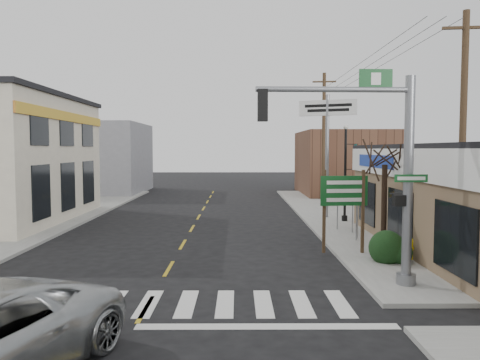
{
  "coord_description": "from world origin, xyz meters",
  "views": [
    {
      "loc": [
        2.33,
        -11.57,
        4.03
      ],
      "look_at": [
        2.42,
        7.05,
        2.8
      ],
      "focal_mm": 35.0,
      "sensor_mm": 36.0,
      "label": 1
    }
  ],
  "objects_px": {
    "guide_sign": "(344,200)",
    "lamp_post": "(346,165)",
    "traffic_signal_pole": "(383,158)",
    "fire_hydrant": "(412,248)",
    "utility_pole_near": "(463,139)",
    "utility_pole_far": "(324,138)",
    "dance_center_sign": "(327,125)",
    "bare_tree": "(385,149)"
  },
  "relations": [
    {
      "from": "dance_center_sign",
      "to": "bare_tree",
      "type": "xyz_separation_m",
      "value": [
        0.44,
        -9.14,
        -1.32
      ]
    },
    {
      "from": "guide_sign",
      "to": "dance_center_sign",
      "type": "xyz_separation_m",
      "value": [
        1.13,
        9.3,
        3.24
      ]
    },
    {
      "from": "traffic_signal_pole",
      "to": "bare_tree",
      "type": "height_order",
      "value": "traffic_signal_pole"
    },
    {
      "from": "traffic_signal_pole",
      "to": "guide_sign",
      "type": "height_order",
      "value": "traffic_signal_pole"
    },
    {
      "from": "guide_sign",
      "to": "utility_pole_far",
      "type": "bearing_deg",
      "value": 77.66
    },
    {
      "from": "guide_sign",
      "to": "fire_hydrant",
      "type": "xyz_separation_m",
      "value": [
        2.2,
        -1.05,
        -1.59
      ]
    },
    {
      "from": "bare_tree",
      "to": "dance_center_sign",
      "type": "bearing_deg",
      "value": 92.73
    },
    {
      "from": "lamp_post",
      "to": "utility_pole_near",
      "type": "height_order",
      "value": "utility_pole_near"
    },
    {
      "from": "fire_hydrant",
      "to": "dance_center_sign",
      "type": "distance_m",
      "value": 11.47
    },
    {
      "from": "fire_hydrant",
      "to": "utility_pole_near",
      "type": "xyz_separation_m",
      "value": [
        0.94,
        -1.54,
        3.8
      ]
    },
    {
      "from": "traffic_signal_pole",
      "to": "fire_hydrant",
      "type": "bearing_deg",
      "value": 54.09
    },
    {
      "from": "lamp_post",
      "to": "dance_center_sign",
      "type": "height_order",
      "value": "dance_center_sign"
    },
    {
      "from": "fire_hydrant",
      "to": "utility_pole_near",
      "type": "height_order",
      "value": "utility_pole_near"
    },
    {
      "from": "bare_tree",
      "to": "utility_pole_near",
      "type": "distance_m",
      "value": 3.18
    },
    {
      "from": "fire_hydrant",
      "to": "guide_sign",
      "type": "bearing_deg",
      "value": 154.49
    },
    {
      "from": "guide_sign",
      "to": "dance_center_sign",
      "type": "relative_size",
      "value": 0.45
    },
    {
      "from": "utility_pole_near",
      "to": "utility_pole_far",
      "type": "relative_size",
      "value": 0.91
    },
    {
      "from": "fire_hydrant",
      "to": "utility_pole_far",
      "type": "xyz_separation_m",
      "value": [
        -0.32,
        15.58,
        4.22
      ]
    },
    {
      "from": "lamp_post",
      "to": "bare_tree",
      "type": "bearing_deg",
      "value": -104.26
    },
    {
      "from": "utility_pole_far",
      "to": "traffic_signal_pole",
      "type": "bearing_deg",
      "value": -89.69
    },
    {
      "from": "dance_center_sign",
      "to": "bare_tree",
      "type": "height_order",
      "value": "dance_center_sign"
    },
    {
      "from": "utility_pole_near",
      "to": "bare_tree",
      "type": "bearing_deg",
      "value": 126.27
    },
    {
      "from": "lamp_post",
      "to": "utility_pole_near",
      "type": "xyz_separation_m",
      "value": [
        1.23,
        -10.44,
        1.18
      ]
    },
    {
      "from": "guide_sign",
      "to": "utility_pole_near",
      "type": "distance_m",
      "value": 4.63
    },
    {
      "from": "traffic_signal_pole",
      "to": "utility_pole_far",
      "type": "distance_m",
      "value": 18.72
    },
    {
      "from": "traffic_signal_pole",
      "to": "utility_pole_near",
      "type": "xyz_separation_m",
      "value": [
        2.97,
        1.5,
        0.55
      ]
    },
    {
      "from": "dance_center_sign",
      "to": "fire_hydrant",
      "type": "bearing_deg",
      "value": -61.67
    },
    {
      "from": "traffic_signal_pole",
      "to": "utility_pole_near",
      "type": "distance_m",
      "value": 3.37
    },
    {
      "from": "dance_center_sign",
      "to": "utility_pole_near",
      "type": "height_order",
      "value": "utility_pole_near"
    },
    {
      "from": "traffic_signal_pole",
      "to": "bare_tree",
      "type": "relative_size",
      "value": 1.23
    },
    {
      "from": "utility_pole_near",
      "to": "utility_pole_far",
      "type": "bearing_deg",
      "value": 100.64
    },
    {
      "from": "lamp_post",
      "to": "bare_tree",
      "type": "distance_m",
      "value": 7.75
    },
    {
      "from": "guide_sign",
      "to": "lamp_post",
      "type": "relative_size",
      "value": 0.6
    },
    {
      "from": "guide_sign",
      "to": "fire_hydrant",
      "type": "relative_size",
      "value": 4.11
    },
    {
      "from": "guide_sign",
      "to": "utility_pole_far",
      "type": "distance_m",
      "value": 14.89
    },
    {
      "from": "guide_sign",
      "to": "bare_tree",
      "type": "distance_m",
      "value": 2.47
    },
    {
      "from": "utility_pole_far",
      "to": "guide_sign",
      "type": "bearing_deg",
      "value": -91.81
    },
    {
      "from": "utility_pole_near",
      "to": "lamp_post",
      "type": "bearing_deg",
      "value": 103.16
    },
    {
      "from": "bare_tree",
      "to": "utility_pole_near",
      "type": "xyz_separation_m",
      "value": [
        1.58,
        -2.75,
        0.29
      ]
    },
    {
      "from": "guide_sign",
      "to": "lamp_post",
      "type": "distance_m",
      "value": 8.15
    },
    {
      "from": "dance_center_sign",
      "to": "utility_pole_far",
      "type": "bearing_deg",
      "value": 104.23
    },
    {
      "from": "bare_tree",
      "to": "traffic_signal_pole",
      "type": "bearing_deg",
      "value": -108.14
    }
  ]
}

